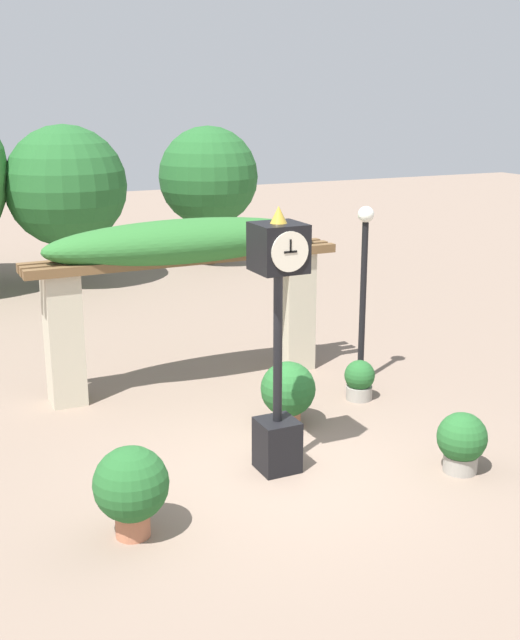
{
  "coord_description": "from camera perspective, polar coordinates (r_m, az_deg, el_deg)",
  "views": [
    {
      "loc": [
        -4.16,
        -8.12,
        4.51
      ],
      "look_at": [
        -0.07,
        0.56,
        1.81
      ],
      "focal_mm": 45.0,
      "sensor_mm": 36.0,
      "label": 1
    }
  ],
  "objects": [
    {
      "name": "ground_plane",
      "position": [
        10.18,
        1.74,
        -10.61
      ],
      "size": [
        60.0,
        60.0,
        0.0
      ],
      "primitive_type": "plane",
      "color": "#7F6B5B"
    },
    {
      "name": "pedestal_clock",
      "position": [
        9.56,
        1.28,
        -1.16
      ],
      "size": [
        0.56,
        0.61,
        3.29
      ],
      "color": "black",
      "rests_on": "ground"
    },
    {
      "name": "pergola",
      "position": [
        12.53,
        -5.33,
        4.18
      ],
      "size": [
        5.0,
        1.11,
        2.68
      ],
      "color": "#BCB299",
      "rests_on": "ground"
    },
    {
      "name": "potted_plant_near_left",
      "position": [
        8.65,
        -9.15,
        -11.63
      ],
      "size": [
        0.8,
        0.8,
        1.0
      ],
      "color": "#B26B4C",
      "rests_on": "ground"
    },
    {
      "name": "potted_plant_near_right",
      "position": [
        11.26,
        2.01,
        -5.06
      ],
      "size": [
        0.77,
        0.77,
        0.94
      ],
      "color": "#B26B4C",
      "rests_on": "ground"
    },
    {
      "name": "potted_plant_far_left",
      "position": [
        12.39,
        7.09,
        -4.22
      ],
      "size": [
        0.47,
        0.47,
        0.62
      ],
      "color": "gray",
      "rests_on": "ground"
    },
    {
      "name": "potted_plant_far_right",
      "position": [
        10.28,
        14.16,
        -8.33
      ],
      "size": [
        0.62,
        0.62,
        0.77
      ],
      "color": "gray",
      "rests_on": "ground"
    },
    {
      "name": "lamp_post",
      "position": [
        12.69,
        7.4,
        3.52
      ],
      "size": [
        0.25,
        0.25,
        2.87
      ],
      "color": "black",
      "rests_on": "ground"
    },
    {
      "name": "tree_line",
      "position": [
        20.18,
        -17.86,
        9.66
      ],
      "size": [
        10.71,
        4.16,
        4.88
      ],
      "color": "brown",
      "rests_on": "ground"
    }
  ]
}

